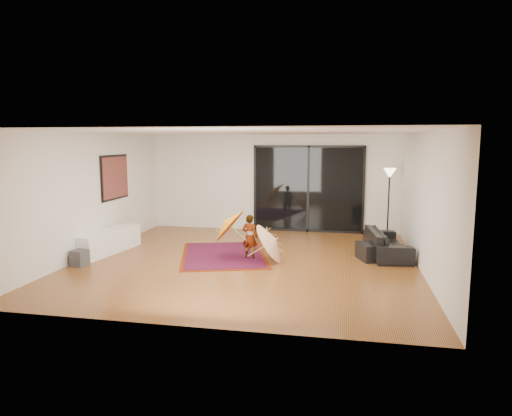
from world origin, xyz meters
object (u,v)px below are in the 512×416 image
(sofa, at_px, (387,243))
(child, at_px, (250,237))
(media_console, at_px, (108,241))
(ottoman, at_px, (374,251))

(sofa, distance_m, child, 3.06)
(media_console, height_order, ottoman, media_console)
(child, bearing_deg, ottoman, -156.35)
(sofa, distance_m, ottoman, 0.54)
(ottoman, height_order, child, child)
(ottoman, distance_m, child, 2.68)
(media_console, bearing_deg, child, 9.97)
(media_console, relative_size, ottoman, 3.00)
(media_console, xyz_separation_m, ottoman, (5.90, 0.51, -0.08))
(media_console, xyz_separation_m, sofa, (6.20, 0.95, 0.02))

